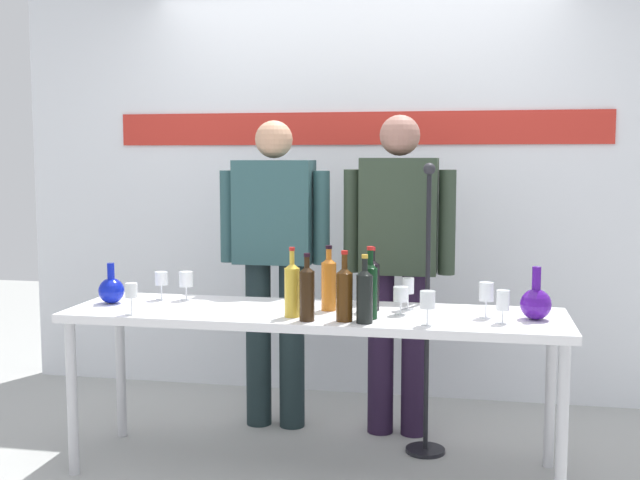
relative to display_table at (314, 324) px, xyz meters
The scene contains 23 objects.
ground_plane 0.71m from the display_table, ahead, with size 10.00×10.00×0.00m, color #A5A6A3.
back_wall 1.54m from the display_table, 90.00° to the left, with size 4.36×0.11×3.00m.
display_table is the anchor object (origin of this frame).
decanter_blue_left 1.03m from the display_table, behind, with size 0.13×0.13×0.20m.
decanter_blue_right 1.02m from the display_table, ahead, with size 0.14×0.14×0.24m.
presenter_left 0.73m from the display_table, 119.95° to the left, with size 0.61×0.22×1.69m.
presenter_right 0.73m from the display_table, 60.05° to the left, with size 0.59×0.22×1.72m.
wine_bottle_0 0.33m from the display_table, 47.78° to the right, with size 0.07×0.07×0.31m.
wine_bottle_1 0.34m from the display_table, 15.82° to the left, with size 0.07×0.07×0.30m.
wine_bottle_2 0.21m from the display_table, 27.55° to the left, with size 0.07×0.07×0.31m.
wine_bottle_3 0.37m from the display_table, 23.18° to the right, with size 0.07×0.07×0.33m.
wine_bottle_4 0.26m from the display_table, 115.42° to the right, with size 0.07×0.07×0.32m.
wine_bottle_5 0.40m from the display_table, 39.10° to the right, with size 0.07×0.07×0.30m.
wine_bottle_6 0.30m from the display_table, 86.41° to the right, with size 0.07×0.07×0.30m.
wine_glass_left_0 0.73m from the display_table, 167.00° to the left, with size 0.07×0.07×0.14m.
wine_glass_left_1 0.86m from the display_table, 163.44° to the right, with size 0.06×0.06×0.15m.
wine_glass_left_2 0.85m from the display_table, behind, with size 0.07×0.07×0.14m.
wine_glass_right_0 0.44m from the display_table, ahead, with size 0.07×0.07×0.13m.
wine_glass_right_1 0.48m from the display_table, 16.40° to the left, with size 0.06×0.06×0.15m.
wine_glass_right_2 0.81m from the display_table, ahead, with size 0.07×0.07×0.16m.
wine_glass_right_3 0.61m from the display_table, 21.90° to the right, with size 0.07×0.07×0.15m.
wine_glass_right_4 0.88m from the display_table, ahead, with size 0.06×0.06×0.15m.
microphone_stand 0.65m from the display_table, 33.39° to the left, with size 0.20×0.20×1.47m.
Camera 1 is at (0.72, -3.56, 1.50)m, focal length 44.11 mm.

